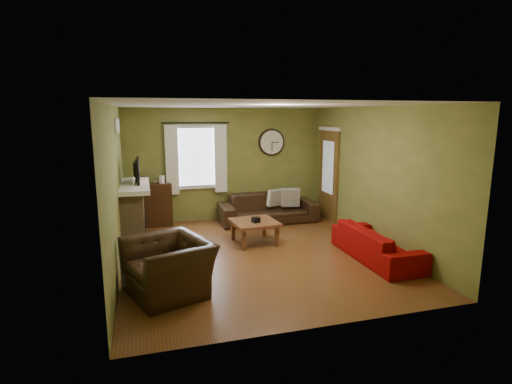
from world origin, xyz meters
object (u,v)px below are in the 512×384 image
object	(u,v)px
armchair	(169,267)
coffee_table	(254,232)
bookshelf	(153,205)
sofa_brown	(268,208)
sofa_red	(376,243)

from	to	relation	value
armchair	coffee_table	world-z (taller)	armchair
armchair	bookshelf	bearing A→B (deg)	161.21
sofa_brown	armchair	bearing A→B (deg)	-127.55
bookshelf	armchair	bearing A→B (deg)	-88.47
bookshelf	coffee_table	bearing A→B (deg)	-44.37
bookshelf	coffee_table	xyz separation A→B (m)	(1.83, -1.79, -0.26)
armchair	sofa_red	bearing A→B (deg)	75.52
bookshelf	coffee_table	distance (m)	2.57
sofa_brown	armchair	world-z (taller)	armchair
sofa_brown	coffee_table	world-z (taller)	sofa_brown
sofa_red	armchair	bearing A→B (deg)	95.84
bookshelf	armchair	size ratio (longest dim) A/B	0.83
bookshelf	sofa_red	distance (m)	4.83
sofa_brown	armchair	size ratio (longest dim) A/B	1.93
bookshelf	coffee_table	size ratio (longest dim) A/B	1.16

